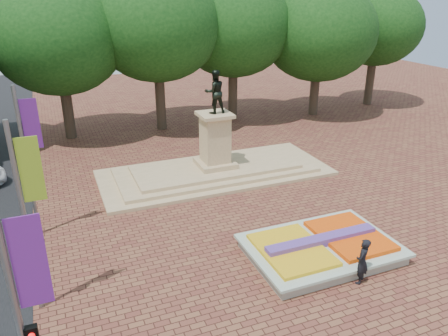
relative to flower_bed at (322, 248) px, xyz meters
name	(u,v)px	position (x,y,z in m)	size (l,w,h in m)	color
ground	(278,237)	(-1.03, 2.00, -0.38)	(90.00, 90.00, 0.00)	brown
flower_bed	(322,248)	(0.00, 0.00, 0.00)	(6.30, 4.30, 0.91)	gray
monument	(215,161)	(-1.03, 10.00, 0.50)	(14.00, 6.00, 6.40)	tan
tree_row_back	(196,44)	(1.31, 20.00, 6.29)	(44.80, 8.80, 10.43)	#33251C
banner_poles	(27,215)	(-11.10, 0.69, 3.50)	(0.88, 11.17, 7.00)	slate
bollard_row	(24,307)	(-11.73, 0.50, 0.15)	(0.12, 13.12, 0.98)	black
pedestrian	(362,261)	(0.34, -2.15, 0.58)	(0.70, 0.46, 1.91)	black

